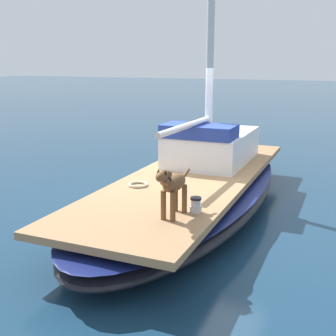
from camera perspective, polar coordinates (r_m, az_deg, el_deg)
ground_plane at (r=7.83m, az=3.11°, el=-5.60°), size 120.00×120.00×0.00m
sailboat_main at (r=7.73m, az=3.15°, el=-3.25°), size 2.76×7.32×0.66m
cabin_house at (r=8.60m, az=5.74°, el=3.05°), size 1.47×2.27×0.84m
dog_brown at (r=5.47m, az=0.63°, el=-2.32°), size 0.23×0.94×0.70m
deck_winch at (r=5.74m, az=3.70°, el=-4.96°), size 0.16×0.16×0.21m
coiled_rope at (r=6.97m, az=-3.99°, el=-2.20°), size 0.32×0.32×0.04m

